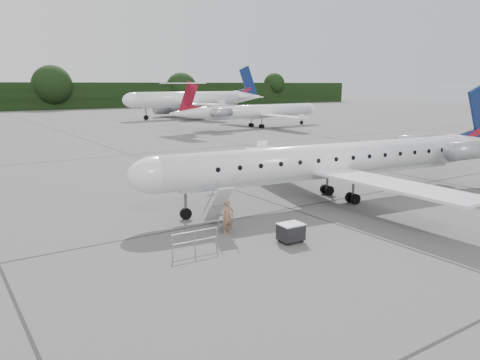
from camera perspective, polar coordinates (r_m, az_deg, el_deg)
ground at (r=29.19m, az=15.02°, el=-3.60°), size 320.00×320.00×0.00m
treeline at (r=149.96m, az=-26.00°, el=9.14°), size 260.00×4.00×8.00m
main_regional_jet at (r=30.44m, az=10.76°, el=4.34°), size 31.37×24.34×7.43m
airstair at (r=24.70m, az=-2.68°, el=-3.17°), size 1.11×2.20×2.33m
passenger at (r=23.73m, az=-1.48°, el=-4.52°), size 0.69×0.51×1.74m
safety_railing at (r=21.28m, az=-5.49°, el=-7.54°), size 2.20×0.17×1.00m
baggage_cart at (r=22.70m, az=6.21°, el=-6.35°), size 1.16×0.96×0.97m
bg_narrowbody at (r=105.88m, az=-6.35°, el=10.66°), size 32.98×24.10×11.65m
bg_regional_right at (r=82.72m, az=2.62°, el=9.14°), size 31.19×23.42×7.82m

